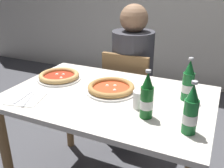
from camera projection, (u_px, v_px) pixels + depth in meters
The scene contains 10 objects.
dining_table_main at pixel (109, 112), 1.54m from camera, with size 1.20×0.80×0.75m.
chair_behind_table at pixel (129, 94), 2.15m from camera, with size 0.41×0.41×0.85m.
diner_seated at pixel (132, 80), 2.15m from camera, with size 0.34×0.34×1.21m.
pizza_margherita_near at pixel (59, 76), 1.72m from camera, with size 0.29×0.29×0.04m.
pizza_marinara_far at pixel (111, 88), 1.53m from camera, with size 0.31×0.31×0.04m.
beer_bottle_left at pixel (191, 112), 1.09m from camera, with size 0.07×0.07×0.25m.
beer_bottle_center at pixel (188, 83), 1.40m from camera, with size 0.07×0.07×0.25m.
beer_bottle_right at pixel (147, 98), 1.22m from camera, with size 0.07×0.07×0.25m.
napkin_with_cutlery at pixel (26, 99), 1.44m from camera, with size 0.22×0.22×0.01m.
paper_cup at pixel (140, 100), 1.33m from camera, with size 0.07×0.07×0.10m, color white.
Camera 1 is at (0.58, -1.22, 1.39)m, focal length 40.65 mm.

